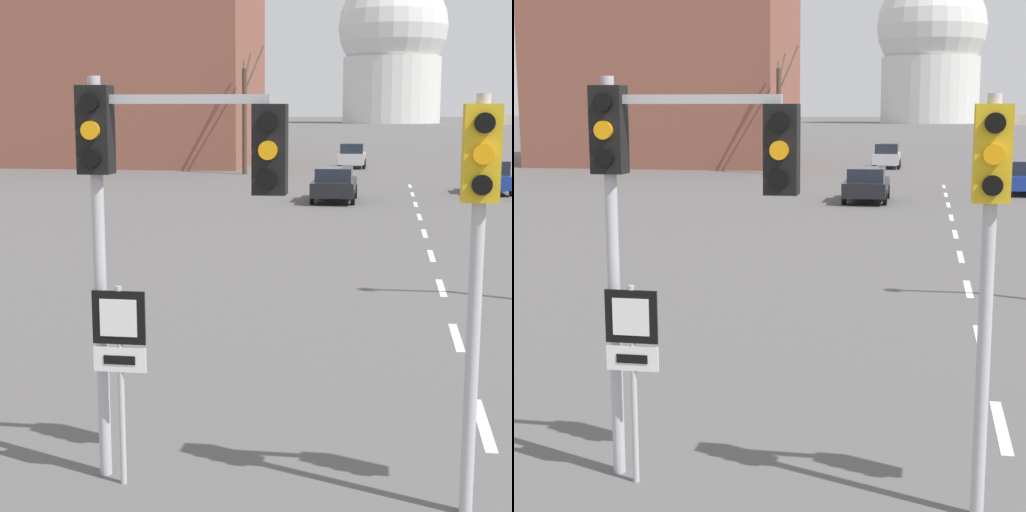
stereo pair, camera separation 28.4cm
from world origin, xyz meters
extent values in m
cube|color=silver|center=(0.00, 8.45, 0.00)|extent=(0.16, 2.00, 0.01)
cube|color=silver|center=(0.00, 12.95, 0.00)|extent=(0.16, 2.00, 0.01)
cube|color=silver|center=(0.00, 17.45, 0.00)|extent=(0.16, 2.00, 0.01)
cube|color=silver|center=(0.00, 21.95, 0.00)|extent=(0.16, 2.00, 0.01)
cube|color=silver|center=(0.00, 26.45, 0.00)|extent=(0.16, 2.00, 0.01)
cube|color=silver|center=(0.00, 30.95, 0.00)|extent=(0.16, 2.00, 0.01)
cube|color=silver|center=(0.00, 35.45, 0.00)|extent=(0.16, 2.00, 0.01)
cube|color=silver|center=(0.00, 39.95, 0.00)|extent=(0.16, 2.00, 0.01)
cube|color=silver|center=(0.00, 44.45, 0.00)|extent=(0.16, 2.00, 0.01)
cylinder|color=#B2B2B7|center=(-4.55, 6.17, 2.29)|extent=(0.14, 0.14, 4.57)
cube|color=black|center=(-4.55, 6.17, 3.99)|extent=(0.36, 0.28, 0.96)
cylinder|color=black|center=(-4.55, 6.00, 4.29)|extent=(0.20, 0.06, 0.20)
cylinder|color=orange|center=(-4.55, 6.00, 3.99)|extent=(0.20, 0.06, 0.20)
cylinder|color=black|center=(-4.55, 6.00, 3.70)|extent=(0.20, 0.06, 0.20)
cube|color=#B2B2B7|center=(-3.59, 6.17, 4.32)|extent=(1.93, 0.10, 0.10)
cube|color=black|center=(-2.62, 6.17, 3.79)|extent=(0.36, 0.28, 0.96)
cylinder|color=black|center=(-2.62, 6.00, 4.09)|extent=(0.20, 0.06, 0.20)
cylinder|color=orange|center=(-2.62, 6.00, 3.79)|extent=(0.20, 0.06, 0.20)
cylinder|color=black|center=(-2.62, 6.00, 3.50)|extent=(0.20, 0.06, 0.20)
cylinder|color=#B2B2B7|center=(-0.47, 5.77, 2.19)|extent=(0.14, 0.14, 4.37)
cube|color=gold|center=(-0.47, 5.77, 3.79)|extent=(0.36, 0.28, 0.96)
cylinder|color=black|center=(-0.47, 5.60, 4.09)|extent=(0.20, 0.06, 0.20)
cylinder|color=orange|center=(-0.47, 5.60, 3.79)|extent=(0.20, 0.06, 0.20)
cylinder|color=black|center=(-0.47, 5.60, 3.49)|extent=(0.20, 0.06, 0.20)
cylinder|color=#B2B2B7|center=(-4.27, 5.94, 1.15)|extent=(0.07, 0.07, 2.30)
cube|color=black|center=(-4.27, 5.92, 1.95)|extent=(0.60, 0.03, 0.60)
cube|color=white|center=(-4.27, 5.91, 1.95)|extent=(0.42, 0.01, 0.42)
cube|color=white|center=(-4.27, 5.92, 1.47)|extent=(0.60, 0.03, 0.28)
cube|color=black|center=(-4.27, 5.91, 1.47)|extent=(0.36, 0.01, 0.10)
cube|color=black|center=(-3.65, 36.22, 0.66)|extent=(1.90, 4.48, 0.65)
cube|color=#1E232D|center=(-3.65, 36.00, 1.27)|extent=(1.61, 2.15, 0.58)
cylinder|color=black|center=(-4.55, 37.61, 0.34)|extent=(0.18, 0.67, 0.67)
cylinder|color=black|center=(-2.75, 37.61, 0.34)|extent=(0.18, 0.67, 0.67)
cylinder|color=black|center=(-4.55, 34.83, 0.34)|extent=(0.18, 0.67, 0.67)
cylinder|color=black|center=(-2.75, 34.83, 0.34)|extent=(0.18, 0.67, 0.67)
cube|color=#B7B7BC|center=(-3.71, 58.52, 0.68)|extent=(1.86, 3.96, 0.72)
cube|color=#1E232D|center=(-3.71, 58.32, 1.39)|extent=(1.58, 1.90, 0.69)
cylinder|color=black|center=(-4.59, 59.75, 0.32)|extent=(0.18, 0.65, 0.65)
cylinder|color=black|center=(-2.84, 59.75, 0.32)|extent=(0.18, 0.65, 0.65)
cylinder|color=black|center=(-4.59, 57.29, 0.32)|extent=(0.18, 0.65, 0.65)
cylinder|color=black|center=(-2.84, 57.29, 0.32)|extent=(0.18, 0.65, 0.65)
cube|color=navy|center=(3.86, 41.06, 0.65)|extent=(1.81, 4.13, 0.68)
cube|color=#1E232D|center=(3.86, 40.86, 1.33)|extent=(1.54, 1.98, 0.67)
cylinder|color=black|center=(3.01, 42.34, 0.31)|extent=(0.18, 0.62, 0.62)
cylinder|color=black|center=(4.72, 42.34, 0.31)|extent=(0.18, 0.62, 0.62)
cylinder|color=black|center=(3.01, 39.78, 0.31)|extent=(0.18, 0.62, 0.62)
cylinder|color=black|center=(4.72, 39.78, 0.31)|extent=(0.18, 0.62, 0.62)
cylinder|color=#473828|center=(-10.33, 51.64, 3.34)|extent=(0.31, 0.31, 6.68)
cylinder|color=#473828|center=(-10.51, 52.51, 6.42)|extent=(0.41, 1.83, 1.73)
cylinder|color=#473828|center=(-9.83, 52.52, 6.73)|extent=(1.02, 1.90, 2.91)
cylinder|color=#473828|center=(-10.27, 52.55, 6.76)|extent=(0.21, 1.91, 1.96)
cylinder|color=silver|center=(0.00, 240.18, 8.91)|extent=(26.74, 26.74, 17.83)
sphere|color=silver|center=(0.00, 240.18, 26.00)|extent=(29.71, 29.71, 29.71)
cube|color=brown|center=(-20.32, 61.06, 11.34)|extent=(18.00, 14.00, 22.68)
camera|label=1|loc=(-1.42, -2.91, 4.23)|focal=60.00mm
camera|label=2|loc=(-1.13, -2.86, 4.23)|focal=60.00mm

